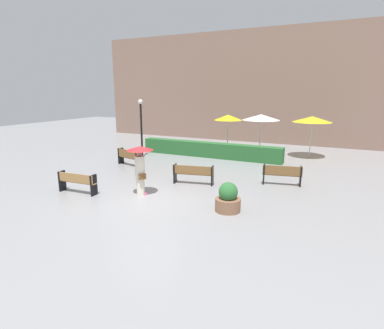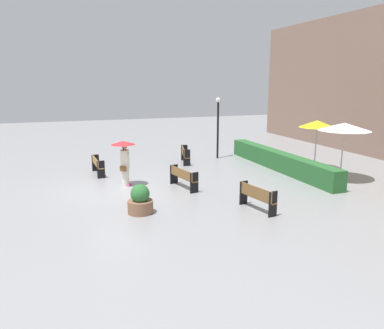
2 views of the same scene
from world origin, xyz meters
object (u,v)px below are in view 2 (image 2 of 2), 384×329
at_px(planter_pot, 140,201).
at_px(bench_far_right, 257,196).
at_px(bench_near_left, 97,164).
at_px(bench_far_left, 185,154).
at_px(lamp_post, 218,121).
at_px(patio_umbrella_yellow, 317,124).
at_px(patio_umbrella_white, 344,127).
at_px(pedestrian_with_umbrella, 124,156).
at_px(bench_mid_center, 183,176).

bearing_deg(planter_pot, bench_far_right, 74.19).
bearing_deg(bench_near_left, bench_far_left, 102.63).
distance_m(lamp_post, patio_umbrella_yellow, 5.66).
bearing_deg(planter_pot, patio_umbrella_white, 97.74).
xyz_separation_m(bench_near_left, planter_pot, (6.14, 0.83, -0.07)).
height_order(bench_far_right, patio_umbrella_yellow, patio_umbrella_yellow).
height_order(pedestrian_with_umbrella, lamp_post, lamp_post).
relative_size(bench_near_left, patio_umbrella_white, 0.66).
bearing_deg(pedestrian_with_umbrella, bench_near_left, -159.36).
height_order(bench_far_left, planter_pot, planter_pot).
xyz_separation_m(bench_far_left, patio_umbrella_white, (5.92, 5.61, 1.95)).
bearing_deg(bench_far_left, lamp_post, 106.84).
height_order(bench_far_left, pedestrian_with_umbrella, pedestrian_with_umbrella).
bearing_deg(bench_far_left, patio_umbrella_white, 43.44).
relative_size(bench_far_left, bench_far_right, 0.98).
xyz_separation_m(bench_near_left, pedestrian_with_umbrella, (2.47, 0.93, 0.82)).
relative_size(bench_far_left, patio_umbrella_white, 0.63).
distance_m(bench_near_left, planter_pot, 6.20).
bearing_deg(pedestrian_with_umbrella, lamp_post, 124.33).
relative_size(bench_far_left, bench_mid_center, 0.89).
distance_m(planter_pot, lamp_post, 10.29).
height_order(bench_near_left, pedestrian_with_umbrella, pedestrian_with_umbrella).
height_order(bench_mid_center, lamp_post, lamp_post).
relative_size(bench_mid_center, lamp_post, 0.52).
height_order(bench_mid_center, patio_umbrella_white, patio_umbrella_white).
bearing_deg(patio_umbrella_yellow, pedestrian_with_umbrella, -90.77).
bearing_deg(planter_pot, bench_near_left, -172.27).
xyz_separation_m(bench_far_right, pedestrian_with_umbrella, (-4.79, -3.83, 0.79)).
relative_size(planter_pot, patio_umbrella_yellow, 0.40).
bearing_deg(lamp_post, bench_mid_center, -35.95).
distance_m(bench_near_left, lamp_post, 7.57).
xyz_separation_m(lamp_post, patio_umbrella_white, (6.62, 3.32, 0.26)).
relative_size(bench_far_left, lamp_post, 0.46).
bearing_deg(bench_far_right, patio_umbrella_white, 112.93).
height_order(bench_far_left, patio_umbrella_yellow, patio_umbrella_yellow).
bearing_deg(planter_pot, bench_far_left, 150.85).
bearing_deg(bench_far_left, patio_umbrella_yellow, 57.84).
bearing_deg(bench_far_left, bench_near_left, -77.37).
xyz_separation_m(bench_mid_center, planter_pot, (2.46, -2.36, -0.08)).
xyz_separation_m(pedestrian_with_umbrella, patio_umbrella_yellow, (0.13, 9.81, 1.03)).
height_order(pedestrian_with_umbrella, patio_umbrella_white, patio_umbrella_white).
distance_m(lamp_post, patio_umbrella_white, 7.41).
relative_size(patio_umbrella_yellow, patio_umbrella_white, 0.96).
distance_m(bench_far_left, patio_umbrella_white, 8.39).
height_order(bench_far_left, patio_umbrella_white, patio_umbrella_white).
xyz_separation_m(bench_mid_center, bench_near_left, (-3.69, -3.19, -0.01)).
relative_size(pedestrian_with_umbrella, patio_umbrella_white, 0.75).
distance_m(bench_mid_center, lamp_post, 6.96).
relative_size(bench_near_left, patio_umbrella_yellow, 0.69).
bearing_deg(bench_far_left, bench_mid_center, -19.36).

